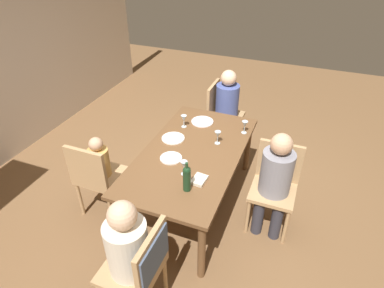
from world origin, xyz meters
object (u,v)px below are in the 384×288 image
at_px(chair_left_end, 144,263).
at_px(wine_glass_centre, 184,165).
at_px(person_woman_host, 125,251).
at_px(person_man_guest, 275,178).
at_px(wine_glass_far, 184,119).
at_px(wine_glass_near_left, 245,125).
at_px(person_man_bearded, 229,105).
at_px(dinner_plate_guest_left, 202,122).
at_px(person_child_small, 102,167).
at_px(chair_right_end, 220,111).
at_px(wine_glass_near_right, 218,135).
at_px(chair_far_left, 96,175).
at_px(chair_near, 275,181).
at_px(dinner_plate_host, 173,138).
at_px(dining_table, 192,158).
at_px(wine_bottle_tall_green, 187,178).
at_px(dinner_plate_guest_right, 171,158).

bearing_deg(chair_left_end, wine_glass_centre, 3.74).
xyz_separation_m(person_woman_host, wine_glass_centre, (0.93, -0.09, 0.16)).
xyz_separation_m(person_man_guest, wine_glass_far, (0.47, 1.15, 0.17)).
height_order(person_woman_host, wine_glass_near_left, person_woman_host).
relative_size(person_man_bearded, dinner_plate_guest_left, 4.34).
xyz_separation_m(person_child_small, wine_glass_centre, (0.03, -0.94, 0.27)).
xyz_separation_m(chair_left_end, person_man_guest, (1.27, -0.75, 0.06)).
xyz_separation_m(chair_right_end, wine_glass_near_right, (-1.05, -0.28, 0.29)).
bearing_deg(wine_glass_far, chair_far_left, 147.50).
relative_size(chair_near, person_woman_host, 0.80).
distance_m(chair_right_end, wine_glass_near_right, 1.12).
bearing_deg(person_child_small, dinner_plate_host, 42.89).
distance_m(chair_near, wine_glass_near_right, 0.76).
height_order(chair_near, wine_glass_near_left, chair_near).
bearing_deg(dining_table, wine_glass_near_right, -37.95).
bearing_deg(wine_glass_centre, chair_near, -60.92).
height_order(chair_near, wine_glass_far, chair_near).
relative_size(chair_right_end, person_man_guest, 0.81).
height_order(dinner_plate_host, dinner_plate_guest_left, same).
bearing_deg(wine_bottle_tall_green, chair_far_left, 87.05).
height_order(wine_bottle_tall_green, dinner_plate_guest_left, wine_bottle_tall_green).
bearing_deg(wine_glass_near_right, wine_glass_centre, 167.79).
height_order(wine_bottle_tall_green, wine_glass_centre, wine_bottle_tall_green).
distance_m(chair_right_end, dinner_plate_guest_right, 1.50).
bearing_deg(chair_right_end, wine_glass_near_left, 34.30).
xyz_separation_m(chair_far_left, person_man_bearded, (1.80, -0.90, 0.12)).
height_order(person_woman_host, dinner_plate_host, person_woman_host).
distance_m(wine_glass_near_left, dinner_plate_guest_right, 0.95).
bearing_deg(wine_glass_far, chair_near, -107.11).
bearing_deg(person_man_bearded, dinner_plate_host, -15.28).
bearing_deg(dinner_plate_guest_left, dinner_plate_host, 159.24).
bearing_deg(person_child_small, person_man_bearded, 61.93).
relative_size(chair_near, person_child_small, 0.98).
relative_size(chair_left_end, chair_far_left, 1.00).
bearing_deg(dining_table, chair_far_left, 119.79).
distance_m(dining_table, wine_glass_centre, 0.41).
bearing_deg(chair_right_end, wine_glass_near_right, 15.14).
height_order(chair_right_end, dinner_plate_guest_left, chair_right_end).
xyz_separation_m(person_man_guest, person_child_small, (-0.36, 1.74, -0.10)).
bearing_deg(dining_table, dinner_plate_host, 61.15).
distance_m(chair_near, chair_far_left, 1.84).
relative_size(person_man_guest, wine_glass_far, 7.64).
relative_size(person_child_small, dinner_plate_guest_left, 3.56).
height_order(chair_left_end, wine_glass_near_right, chair_left_end).
xyz_separation_m(person_man_bearded, wine_glass_near_right, (-1.05, -0.17, 0.17)).
height_order(dinner_plate_guest_left, dinner_plate_guest_right, same).
distance_m(chair_right_end, person_child_small, 1.86).
distance_m(wine_glass_far, dinner_plate_guest_right, 0.64).
distance_m(person_man_guest, dinner_plate_guest_left, 1.18).
bearing_deg(dinner_plate_host, wine_glass_centre, -146.21).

